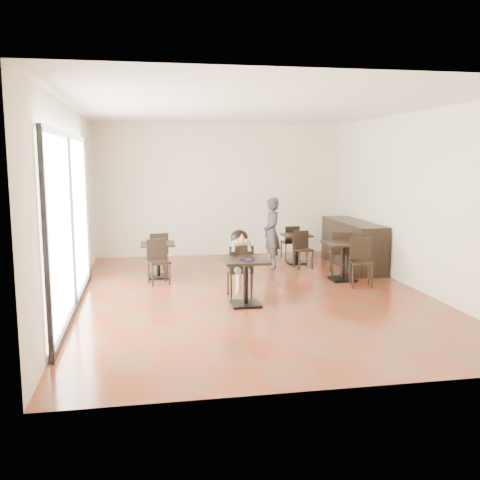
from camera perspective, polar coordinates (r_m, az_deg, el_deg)
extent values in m
cube|color=maroon|center=(9.45, 1.36, -5.78)|extent=(6.00, 8.00, 0.01)
cube|color=white|center=(9.19, 1.43, 13.93)|extent=(6.00, 8.00, 0.01)
cube|color=silver|center=(13.12, -2.13, 5.35)|extent=(6.00, 0.01, 3.20)
cube|color=silver|center=(5.35, 10.02, 0.40)|extent=(6.00, 0.01, 3.20)
cube|color=silver|center=(9.07, -17.54, 3.48)|extent=(0.01, 8.00, 3.20)
cube|color=silver|center=(10.22, 18.15, 3.99)|extent=(0.01, 8.00, 3.20)
cube|color=white|center=(8.60, -17.70, 1.86)|extent=(0.04, 4.50, 2.60)
cylinder|color=black|center=(8.46, 0.72, -2.13)|extent=(0.26, 0.26, 0.02)
imported|color=#313236|center=(11.67, 3.39, 0.80)|extent=(0.41, 0.59, 1.52)
cube|color=black|center=(12.00, 11.92, -0.43)|extent=(0.60, 2.40, 1.00)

